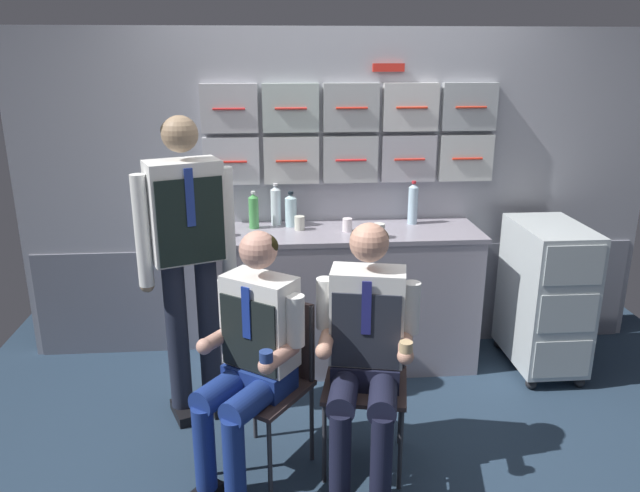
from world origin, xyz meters
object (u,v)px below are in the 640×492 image
(crew_member_center, at_px, (366,345))
(coffee_cup_spare, at_px, (379,230))
(folding_chair_center, at_px, (367,360))
(folding_chair_left, at_px, (271,365))
(crew_member_standing, at_px, (187,245))
(sparkling_bottle_green, at_px, (276,205))
(crew_member_left, at_px, (250,351))
(service_trolley, at_px, (545,294))

(crew_member_center, bearing_deg, coffee_cup_spare, 77.10)
(folding_chair_center, relative_size, coffee_cup_spare, 9.54)
(folding_chair_left, distance_m, folding_chair_center, 0.48)
(crew_member_standing, xyz_separation_m, sparkling_bottle_green, (0.48, 0.70, 0.04))
(sparkling_bottle_green, relative_size, coffee_cup_spare, 3.05)
(folding_chair_left, relative_size, crew_member_left, 0.69)
(crew_member_left, xyz_separation_m, crew_member_standing, (-0.34, 0.60, 0.34))
(folding_chair_center, bearing_deg, folding_chair_left, -177.99)
(crew_member_center, bearing_deg, service_trolley, 36.17)
(sparkling_bottle_green, bearing_deg, crew_member_standing, -124.46)
(folding_chair_left, height_order, folding_chair_center, same)
(crew_member_left, bearing_deg, crew_member_standing, 119.37)
(crew_member_center, distance_m, sparkling_bottle_green, 1.42)
(folding_chair_center, distance_m, coffee_cup_spare, 0.93)
(service_trolley, distance_m, crew_member_left, 2.08)
(folding_chair_left, xyz_separation_m, sparkling_bottle_green, (0.05, 1.17, 0.52))
(service_trolley, xyz_separation_m, folding_chair_left, (-1.75, -0.82, 0.01))
(crew_member_center, xyz_separation_m, coffee_cup_spare, (0.22, 0.96, 0.27))
(folding_chair_left, distance_m, coffee_cup_spare, 1.14)
(folding_chair_left, height_order, coffee_cup_spare, coffee_cup_spare)
(service_trolley, height_order, crew_member_center, crew_member_center)
(crew_member_left, distance_m, crew_member_standing, 0.77)
(crew_member_standing, relative_size, coffee_cup_spare, 18.96)
(service_trolley, relative_size, crew_member_left, 0.79)
(folding_chair_left, bearing_deg, folding_chair_center, 2.01)
(service_trolley, distance_m, sparkling_bottle_green, 1.82)
(crew_member_left, bearing_deg, coffee_cup_spare, 51.36)
(folding_chair_left, relative_size, folding_chair_center, 1.00)
(service_trolley, height_order, coffee_cup_spare, coffee_cup_spare)
(folding_chair_center, height_order, sparkling_bottle_green, sparkling_bottle_green)
(service_trolley, xyz_separation_m, coffee_cup_spare, (-1.09, 0.00, 0.45))
(folding_chair_left, bearing_deg, crew_member_center, -17.72)
(crew_member_standing, bearing_deg, folding_chair_left, -47.18)
(service_trolley, xyz_separation_m, folding_chair_center, (-1.28, -0.80, 0.01))
(crew_member_left, xyz_separation_m, sparkling_bottle_green, (0.14, 1.30, 0.37))
(folding_chair_left, height_order, sparkling_bottle_green, sparkling_bottle_green)
(folding_chair_center, bearing_deg, crew_member_center, -101.91)
(crew_member_left, relative_size, sparkling_bottle_green, 4.52)
(service_trolley, bearing_deg, crew_member_left, -152.83)
(folding_chair_left, bearing_deg, crew_member_standing, 132.82)
(sparkling_bottle_green, bearing_deg, folding_chair_center, -69.51)
(folding_chair_left, xyz_separation_m, folding_chair_center, (0.48, 0.02, 0.00))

